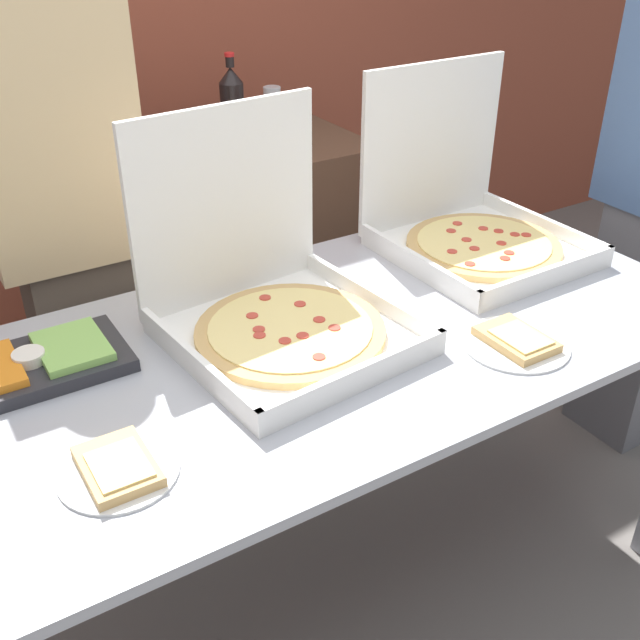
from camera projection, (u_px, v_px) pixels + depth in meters
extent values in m
plane|color=slate|center=(320.00, 587.00, 2.16)|extent=(16.00, 16.00, 0.00)
cube|color=#A8AAB2|center=(320.00, 343.00, 1.73)|extent=(1.93, 0.90, 0.02)
cube|color=#A8AAB2|center=(479.00, 320.00, 2.66)|extent=(0.06, 0.06, 0.82)
cube|color=white|center=(291.00, 338.00, 1.71)|extent=(0.54, 0.54, 0.02)
cube|color=white|center=(358.00, 375.00, 1.53)|extent=(0.49, 0.06, 0.04)
cube|color=white|center=(197.00, 363.00, 1.57)|extent=(0.06, 0.49, 0.04)
cube|color=white|center=(371.00, 297.00, 1.82)|extent=(0.06, 0.49, 0.04)
cube|color=white|center=(226.00, 204.00, 1.76)|extent=(0.49, 0.06, 0.47)
cylinder|color=tan|center=(290.00, 331.00, 1.70)|extent=(0.44, 0.44, 0.02)
cylinder|color=#F4D67F|center=(290.00, 327.00, 1.69)|extent=(0.37, 0.37, 0.00)
cylinder|color=#C13D2D|center=(319.00, 320.00, 1.72)|extent=(0.03, 0.03, 0.00)
cylinder|color=#C13D2D|center=(300.00, 304.00, 1.78)|extent=(0.03, 0.03, 0.00)
cylinder|color=#C13D2D|center=(265.00, 298.00, 1.81)|extent=(0.03, 0.03, 0.00)
cylinder|color=#C13D2D|center=(252.00, 316.00, 1.73)|extent=(0.03, 0.03, 0.00)
cylinder|color=#C13D2D|center=(259.00, 329.00, 1.68)|extent=(0.03, 0.03, 0.00)
cylinder|color=#C13D2D|center=(259.00, 335.00, 1.66)|extent=(0.03, 0.03, 0.00)
cylinder|color=#C13D2D|center=(285.00, 341.00, 1.64)|extent=(0.03, 0.03, 0.00)
cylinder|color=#C13D2D|center=(319.00, 357.00, 1.58)|extent=(0.03, 0.03, 0.00)
cylinder|color=#C13D2D|center=(303.00, 336.00, 1.66)|extent=(0.03, 0.03, 0.00)
cylinder|color=#C13D2D|center=(334.00, 328.00, 1.69)|extent=(0.03, 0.03, 0.00)
cube|color=white|center=(483.00, 252.00, 2.11)|extent=(0.50, 0.50, 0.02)
cube|color=white|center=(548.00, 274.00, 1.92)|extent=(0.49, 0.02, 0.04)
cube|color=white|center=(418.00, 262.00, 1.98)|extent=(0.02, 0.49, 0.04)
cube|color=white|center=(543.00, 224.00, 2.21)|extent=(0.02, 0.49, 0.04)
cube|color=white|center=(431.00, 144.00, 2.17)|extent=(0.49, 0.02, 0.47)
cylinder|color=tan|center=(483.00, 245.00, 2.10)|extent=(0.43, 0.43, 0.02)
cylinder|color=#F4D67F|center=(484.00, 242.00, 2.09)|extent=(0.37, 0.37, 0.00)
cylinder|color=#C13D2D|center=(515.00, 234.00, 2.13)|extent=(0.03, 0.03, 0.00)
cylinder|color=#C13D2D|center=(499.00, 231.00, 2.15)|extent=(0.03, 0.03, 0.00)
cylinder|color=#C13D2D|center=(483.00, 228.00, 2.17)|extent=(0.03, 0.03, 0.00)
cylinder|color=#C13D2D|center=(457.00, 223.00, 2.20)|extent=(0.03, 0.03, 0.00)
cylinder|color=#C13D2D|center=(451.00, 231.00, 2.15)|extent=(0.03, 0.03, 0.00)
cylinder|color=#C13D2D|center=(467.00, 240.00, 2.10)|extent=(0.03, 0.03, 0.00)
cylinder|color=#C13D2D|center=(452.00, 251.00, 2.03)|extent=(0.03, 0.03, 0.00)
cylinder|color=#C13D2D|center=(474.00, 249.00, 2.05)|extent=(0.03, 0.03, 0.00)
cylinder|color=#C13D2D|center=(470.00, 264.00, 1.97)|extent=(0.03, 0.03, 0.00)
cylinder|color=#C13D2D|center=(505.00, 258.00, 2.00)|extent=(0.03, 0.03, 0.00)
cylinder|color=#C13D2D|center=(509.00, 253.00, 2.03)|extent=(0.03, 0.03, 0.00)
cylinder|color=#C13D2D|center=(501.00, 243.00, 2.08)|extent=(0.03, 0.03, 0.00)
cylinder|color=#C13D2D|center=(526.00, 235.00, 2.13)|extent=(0.03, 0.03, 0.00)
cylinder|color=white|center=(119.00, 472.00, 1.33)|extent=(0.22, 0.22, 0.01)
cube|color=tan|center=(118.00, 466.00, 1.33)|extent=(0.12, 0.17, 0.02)
cube|color=#F4D67F|center=(119.00, 465.00, 1.31)|extent=(0.09, 0.12, 0.01)
cylinder|color=white|center=(515.00, 344.00, 1.70)|extent=(0.25, 0.25, 0.01)
cube|color=tan|center=(516.00, 339.00, 1.70)|extent=(0.12, 0.17, 0.02)
cube|color=#F4D67F|center=(521.00, 337.00, 1.68)|extent=(0.09, 0.12, 0.01)
cube|color=#28282D|center=(31.00, 368.00, 1.60)|extent=(0.40, 0.23, 0.03)
cube|color=#8CC65B|center=(72.00, 347.00, 1.63)|extent=(0.14, 0.18, 0.02)
cylinder|color=white|center=(29.00, 357.00, 1.58)|extent=(0.07, 0.07, 0.02)
cube|color=#4C3323|center=(251.00, 270.00, 2.84)|extent=(0.79, 0.59, 0.97)
cylinder|color=black|center=(233.00, 113.00, 2.56)|extent=(0.08, 0.08, 0.20)
cone|color=black|center=(231.00, 75.00, 2.50)|extent=(0.08, 0.08, 0.05)
cylinder|color=black|center=(230.00, 62.00, 2.48)|extent=(0.03, 0.03, 0.03)
cylinder|color=red|center=(229.00, 54.00, 2.47)|extent=(0.03, 0.03, 0.01)
cylinder|color=silver|center=(272.00, 103.00, 2.82)|extent=(0.07, 0.07, 0.12)
cylinder|color=silver|center=(272.00, 87.00, 2.79)|extent=(0.06, 0.06, 0.00)
cylinder|color=#334CB2|center=(154.00, 142.00, 2.41)|extent=(0.07, 0.07, 0.12)
cylinder|color=silver|center=(152.00, 123.00, 2.37)|extent=(0.06, 0.06, 0.00)
cube|color=#473D33|center=(98.00, 388.00, 2.25)|extent=(0.28, 0.20, 0.89)
cube|color=#D1B27F|center=(47.00, 114.00, 1.83)|extent=(0.40, 0.22, 0.76)
cube|color=slate|center=(633.00, 326.00, 2.59)|extent=(0.20, 0.28, 0.86)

